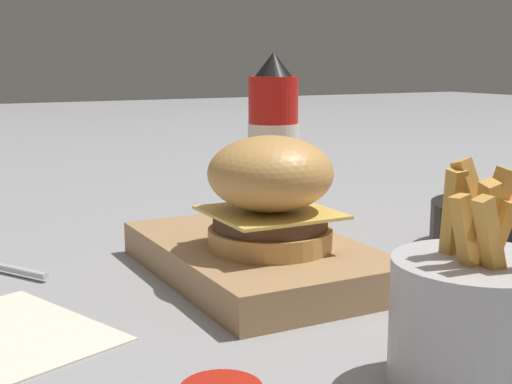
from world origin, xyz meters
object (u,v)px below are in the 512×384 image
burger (270,192)px  ketchup_bottle (273,147)px  fries_basket (478,320)px  side_bowl (501,225)px  serving_board (256,258)px

burger → ketchup_bottle: (0.21, -0.12, 0.01)m
fries_basket → side_bowl: 0.38m
serving_board → side_bowl: size_ratio=1.84×
fries_basket → ketchup_bottle: bearing=-13.4°
side_bowl → burger: bearing=87.8°
ketchup_bottle → fries_basket: size_ratio=1.46×
burger → ketchup_bottle: bearing=-29.7°
serving_board → burger: 0.08m
burger → side_bowl: 0.30m
burger → side_bowl: burger is taller
burger → side_bowl: size_ratio=0.76×
serving_board → fries_basket: 0.29m
serving_board → burger: size_ratio=2.42×
fries_basket → burger: bearing=1.9°
burger → fries_basket: size_ratio=0.79×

